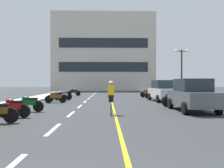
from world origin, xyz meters
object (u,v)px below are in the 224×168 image
Objects in this scene: parked_car_near at (192,95)px; motorcycle_6 at (175,100)px; motorcycle_4 at (13,107)px; motorcycle_9 at (57,96)px; motorcycle_13 at (73,92)px; motorcycle_12 at (148,93)px; motorcycle_5 at (29,103)px; parked_car_mid at (163,91)px; motorcycle_7 at (172,98)px; street_lamp_mid at (182,62)px; motorcycle_11 at (153,94)px; cyclist_rider at (111,97)px; motorcycle_8 at (56,97)px; motorcycle_10 at (63,95)px.

parked_car_near is 2.47× the size of motorcycle_6.
parked_car_near reaches higher than motorcycle_4.
motorcycle_9 and motorcycle_13 have the same top height.
motorcycle_12 is at bearing 91.22° from parked_car_near.
parked_car_near reaches higher than motorcycle_5.
parked_car_mid is 2.57× the size of motorcycle_7.
street_lamp_mid is 2.78× the size of motorcycle_6.
parked_car_near is 2.56× the size of motorcycle_13.
motorcycle_11 is at bearing 88.79° from motorcycle_6.
cyclist_rider is at bearing -165.42° from parked_car_near.
motorcycle_11 is at bearing 161.03° from street_lamp_mid.
street_lamp_mid is at bearing 69.41° from motorcycle_6.
cyclist_rider reaches higher than motorcycle_4.
cyclist_rider is at bearing -107.14° from motorcycle_12.
parked_car_near is 10.57m from motorcycle_8.
motorcycle_9 is at bearing -167.84° from street_lamp_mid.
motorcycle_7 is at bearing 49.01° from cyclist_rider.
motorcycle_11 is (8.98, 3.38, 0.00)m from motorcycle_9.
motorcycle_7 is (9.07, 4.04, 0.00)m from motorcycle_5.
motorcycle_8 is 0.96× the size of motorcycle_10.
cyclist_rider is at bearing -67.17° from motorcycle_10.
motorcycle_10 is at bearing 88.62° from motorcycle_5.
motorcycle_13 is (-8.54, 3.26, 0.00)m from motorcycle_12.
motorcycle_11 is at bearing 55.00° from motorcycle_4.
motorcycle_12 and motorcycle_13 have the same top height.
motorcycle_11 and motorcycle_12 have the same top height.
motorcycle_7 is 1.02× the size of motorcycle_13.
motorcycle_12 is (-0.27, 12.71, -0.44)m from parked_car_near.
motorcycle_10 is (0.22, 9.04, 0.00)m from motorcycle_5.
motorcycle_11 is 1.01× the size of motorcycle_12.
street_lamp_mid reaches higher than motorcycle_13.
motorcycle_12 is (8.56, 6.92, 0.00)m from motorcycle_8.
motorcycle_9 is at bearing 117.60° from cyclist_rider.
motorcycle_6 is at bearing -36.95° from motorcycle_10.
street_lamp_mid reaches higher than motorcycle_9.
motorcycle_10 is (-0.03, 3.26, 0.00)m from motorcycle_8.
cyclist_rider is (-4.49, -11.96, 0.41)m from motorcycle_11.
parked_car_near is at bearing -33.22° from motorcycle_8.
motorcycle_11 is 12.78m from cyclist_rider.
street_lamp_mid is 2.79× the size of motorcycle_5.
motorcycle_6 is 1.00× the size of motorcycle_11.
motorcycle_5 and motorcycle_13 have the same top height.
motorcycle_4 is 1.00× the size of motorcycle_9.
motorcycle_6 is at bearing -98.87° from motorcycle_7.
motorcycle_11 is (-0.07, 10.78, -0.44)m from parked_car_near.
motorcycle_5 and motorcycle_7 have the same top height.
motorcycle_11 is (8.80, 1.73, 0.00)m from motorcycle_10.
motorcycle_12 is at bearing 59.23° from motorcycle_4.
motorcycle_9 is 1.65m from motorcycle_10.
street_lamp_mid is 2.84× the size of motorcycle_9.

